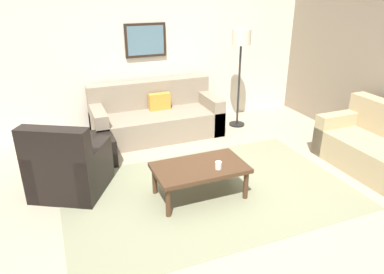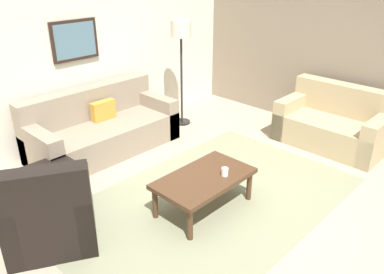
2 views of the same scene
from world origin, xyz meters
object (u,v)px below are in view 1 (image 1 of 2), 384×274
(couch_loveseat, at_px, (380,149))
(coffee_table, at_px, (200,170))
(ottoman, at_px, (95,150))
(framed_artwork, at_px, (146,40))
(cup, at_px, (218,165))
(armchair_leather, at_px, (68,171))
(couch_main, at_px, (155,117))
(lamp_standing, at_px, (241,47))

(couch_loveseat, bearing_deg, coffee_table, 173.94)
(ottoman, relative_size, framed_artwork, 0.80)
(coffee_table, xyz_separation_m, cup, (0.17, -0.15, 0.10))
(coffee_table, bearing_deg, cup, -40.88)
(armchair_leather, bearing_deg, framed_artwork, 50.54)
(armchair_leather, relative_size, ottoman, 1.95)
(cup, xyz_separation_m, framed_artwork, (-0.08, 2.69, 1.07))
(couch_main, height_order, ottoman, couch_main)
(couch_main, height_order, framed_artwork, framed_artwork)
(coffee_table, bearing_deg, framed_artwork, 87.97)
(armchair_leather, xyz_separation_m, ottoman, (0.41, 0.72, -0.11))
(couch_main, distance_m, ottoman, 1.35)
(ottoman, bearing_deg, cup, -51.33)
(ottoman, relative_size, lamp_standing, 0.33)
(lamp_standing, height_order, framed_artwork, framed_artwork)
(couch_main, relative_size, framed_artwork, 3.02)
(couch_loveseat, bearing_deg, ottoman, 155.59)
(couch_main, bearing_deg, cup, -87.56)
(couch_main, xyz_separation_m, armchair_leather, (-1.53, -1.45, 0.01))
(couch_loveseat, relative_size, cup, 16.65)
(coffee_table, bearing_deg, couch_loveseat, -6.06)
(coffee_table, relative_size, framed_artwork, 1.57)
(coffee_table, xyz_separation_m, lamp_standing, (1.58, 1.94, 1.05))
(framed_artwork, bearing_deg, cup, -88.28)
(couch_main, bearing_deg, lamp_standing, -6.60)
(framed_artwork, bearing_deg, couch_loveseat, -48.34)
(armchair_leather, relative_size, framed_artwork, 1.55)
(couch_main, bearing_deg, framed_artwork, 87.94)
(coffee_table, height_order, cup, cup)
(armchair_leather, distance_m, lamp_standing, 3.48)
(armchair_leather, bearing_deg, couch_loveseat, -12.98)
(coffee_table, distance_m, framed_artwork, 2.80)
(armchair_leather, relative_size, lamp_standing, 0.64)
(armchair_leather, xyz_separation_m, coffee_table, (1.46, -0.66, 0.05))
(couch_loveseat, height_order, armchair_leather, armchair_leather)
(ottoman, bearing_deg, couch_loveseat, -24.41)
(coffee_table, height_order, framed_artwork, framed_artwork)
(cup, bearing_deg, couch_loveseat, -3.02)
(couch_loveseat, height_order, cup, couch_loveseat)
(couch_loveseat, height_order, lamp_standing, lamp_standing)
(couch_loveseat, relative_size, armchair_leather, 1.39)
(lamp_standing, bearing_deg, ottoman, -168.03)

